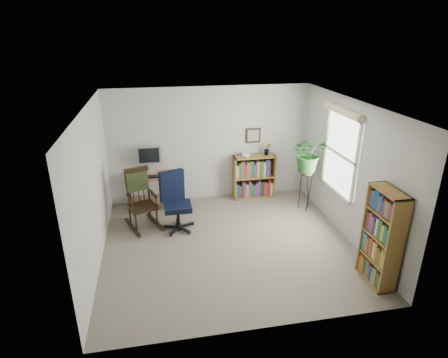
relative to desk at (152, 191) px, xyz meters
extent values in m
cube|color=slate|center=(1.26, -1.70, -0.36)|extent=(4.20, 4.00, 0.00)
cube|color=white|center=(1.26, -1.70, 2.04)|extent=(4.20, 4.00, 0.00)
cube|color=#BCBBB7|center=(1.26, 0.30, 0.84)|extent=(4.20, 0.00, 2.40)
cube|color=#BCBBB7|center=(1.26, -3.70, 0.84)|extent=(4.20, 0.00, 2.40)
cube|color=#BCBBB7|center=(-0.84, -1.70, 0.84)|extent=(0.00, 4.00, 2.40)
cube|color=#BCBBB7|center=(3.36, -1.70, 0.84)|extent=(0.00, 4.00, 2.40)
cube|color=black|center=(0.00, -0.12, 0.37)|extent=(0.40, 0.15, 0.02)
imported|color=#225D20|center=(3.06, -0.68, 1.21)|extent=(1.69, 1.88, 1.47)
imported|color=#225D20|center=(2.47, 0.13, 0.64)|extent=(0.13, 0.24, 0.11)
camera|label=1|loc=(0.14, -7.16, 3.10)|focal=30.00mm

